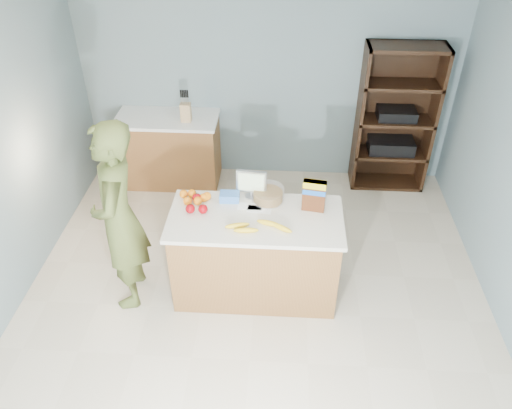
# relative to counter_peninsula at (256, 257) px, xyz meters

# --- Properties ---
(floor) EXTENTS (4.50, 5.00, 0.02)m
(floor) POSITION_rel_counter_peninsula_xyz_m (0.00, -0.30, -0.42)
(floor) COLOR beige
(floor) RESTS_ON ground
(walls) EXTENTS (4.52, 5.02, 2.51)m
(walls) POSITION_rel_counter_peninsula_xyz_m (0.00, -0.30, 1.24)
(walls) COLOR gray
(walls) RESTS_ON ground
(counter_peninsula) EXTENTS (1.56, 0.76, 0.90)m
(counter_peninsula) POSITION_rel_counter_peninsula_xyz_m (0.00, 0.00, 0.00)
(counter_peninsula) COLOR brown
(counter_peninsula) RESTS_ON ground
(back_cabinet) EXTENTS (1.24, 0.62, 0.90)m
(back_cabinet) POSITION_rel_counter_peninsula_xyz_m (-1.20, 1.90, 0.04)
(back_cabinet) COLOR brown
(back_cabinet) RESTS_ON ground
(shelving_unit) EXTENTS (0.90, 0.40, 1.80)m
(shelving_unit) POSITION_rel_counter_peninsula_xyz_m (1.55, 2.05, 0.45)
(shelving_unit) COLOR black
(shelving_unit) RESTS_ON ground
(person) EXTENTS (0.55, 0.74, 1.85)m
(person) POSITION_rel_counter_peninsula_xyz_m (-1.19, -0.13, 0.51)
(person) COLOR #4E5928
(person) RESTS_ON ground
(knife_block) EXTENTS (0.12, 0.10, 0.31)m
(knife_block) POSITION_rel_counter_peninsula_xyz_m (-0.94, 1.82, 0.60)
(knife_block) COLOR tan
(knife_block) RESTS_ON back_cabinet
(envelopes) EXTENTS (0.32, 0.17, 0.00)m
(envelopes) POSITION_rel_counter_peninsula_xyz_m (-0.02, 0.13, 0.49)
(envelopes) COLOR white
(envelopes) RESTS_ON counter_peninsula
(bananas) EXTENTS (0.60, 0.19, 0.05)m
(bananas) POSITION_rel_counter_peninsula_xyz_m (0.03, -0.17, 0.51)
(bananas) COLOR yellow
(bananas) RESTS_ON counter_peninsula
(apples) EXTENTS (0.20, 0.25, 0.09)m
(apples) POSITION_rel_counter_peninsula_xyz_m (-0.54, 0.08, 0.53)
(apples) COLOR #940209
(apples) RESTS_ON counter_peninsula
(oranges) EXTENTS (0.30, 0.20, 0.08)m
(oranges) POSITION_rel_counter_peninsula_xyz_m (-0.57, 0.21, 0.52)
(oranges) COLOR orange
(oranges) RESTS_ON counter_peninsula
(blue_carton) EXTENTS (0.18, 0.12, 0.08)m
(blue_carton) POSITION_rel_counter_peninsula_xyz_m (-0.26, 0.24, 0.52)
(blue_carton) COLOR blue
(blue_carton) RESTS_ON counter_peninsula
(salad_bowl) EXTENTS (0.30, 0.30, 0.13)m
(salad_bowl) POSITION_rel_counter_peninsula_xyz_m (0.10, 0.26, 0.54)
(salad_bowl) COLOR #267219
(salad_bowl) RESTS_ON counter_peninsula
(tv) EXTENTS (0.28, 0.12, 0.28)m
(tv) POSITION_rel_counter_peninsula_xyz_m (-0.06, 0.31, 0.64)
(tv) COLOR silver
(tv) RESTS_ON counter_peninsula
(cereal_box) EXTENTS (0.21, 0.11, 0.30)m
(cereal_box) POSITION_rel_counter_peninsula_xyz_m (0.51, 0.14, 0.66)
(cereal_box) COLOR #592B14
(cereal_box) RESTS_ON counter_peninsula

